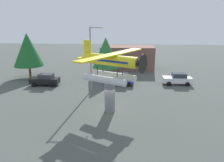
{
  "coord_description": "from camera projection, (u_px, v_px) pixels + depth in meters",
  "views": [
    {
      "loc": [
        1.88,
        -21.41,
        9.23
      ],
      "look_at": [
        0.0,
        3.0,
        2.5
      ],
      "focal_mm": 34.96,
      "sensor_mm": 36.0,
      "label": 1
    }
  ],
  "objects": [
    {
      "name": "ground_plane",
      "position": [
        110.0,
        111.0,
        23.17
      ],
      "size": [
        140.0,
        140.0,
        0.0
      ],
      "primitive_type": "plane",
      "color": "#4C514C"
    },
    {
      "name": "tree_west",
      "position": [
        28.0,
        50.0,
        35.84
      ],
      "size": [
        4.87,
        4.87,
        7.42
      ],
      "color": "brown",
      "rests_on": "ground"
    },
    {
      "name": "display_pedestal",
      "position": [
        110.0,
        96.0,
        22.73
      ],
      "size": [
        1.1,
        1.1,
        3.34
      ],
      "primitive_type": "cylinder",
      "color": "slate",
      "rests_on": "ground"
    },
    {
      "name": "streetlight_primary",
      "position": [
        92.0,
        55.0,
        28.7
      ],
      "size": [
        1.84,
        0.28,
        8.56
      ],
      "color": "gray",
      "rests_on": "ground"
    },
    {
      "name": "car_far_white",
      "position": [
        178.0,
        79.0,
        32.72
      ],
      "size": [
        4.2,
        2.02,
        1.76
      ],
      "rotation": [
        0.0,
        0.0,
        3.14
      ],
      "color": "white",
      "rests_on": "ground"
    },
    {
      "name": "car_mid_blue",
      "position": [
        120.0,
        79.0,
        32.53
      ],
      "size": [
        4.2,
        2.02,
        1.76
      ],
      "rotation": [
        0.0,
        0.0,
        3.14
      ],
      "color": "#2847B7",
      "rests_on": "ground"
    },
    {
      "name": "car_near_black",
      "position": [
        45.0,
        80.0,
        32.26
      ],
      "size": [
        4.2,
        2.02,
        1.76
      ],
      "rotation": [
        0.0,
        0.0,
        3.14
      ],
      "color": "black",
      "rests_on": "ground"
    },
    {
      "name": "storefront_building",
      "position": [
        127.0,
        57.0,
        43.61
      ],
      "size": [
        10.35,
        5.57,
        4.45
      ],
      "primitive_type": "cube",
      "color": "brown",
      "rests_on": "ground"
    },
    {
      "name": "floatplane_monument",
      "position": [
        111.0,
        65.0,
        21.77
      ],
      "size": [
        7.09,
        9.65,
        4.0
      ],
      "rotation": [
        0.0,
        0.0,
        -0.5
      ],
      "color": "silver",
      "rests_on": "display_pedestal"
    },
    {
      "name": "tree_east",
      "position": [
        106.0,
        53.0,
        35.79
      ],
      "size": [
        4.44,
        4.44,
        6.74
      ],
      "color": "brown",
      "rests_on": "ground"
    }
  ]
}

